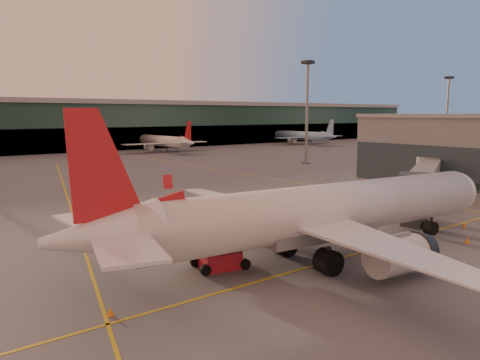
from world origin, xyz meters
TOP-DOWN VIEW (x-y plane):
  - ground at (0.00, 0.00)m, footprint 600.00×600.00m
  - taxi_markings at (-7.32, 44.49)m, footprint 100.12×173.00m
  - gate_building at (41.93, 17.93)m, footprint 18.40×22.40m
  - mast_east_near at (55.00, 62.00)m, footprint 2.40×2.40m
  - mast_east_far at (130.00, 66.00)m, footprint 2.40×2.40m
  - distant_aircraft_row at (10.83, 118.00)m, footprint 350.00×34.00m
  - main_airplane at (-2.01, 5.66)m, footprint 42.86×38.75m
  - jet_bridge at (25.34, 11.73)m, footprint 23.95×13.86m
  - catering_truck at (-9.54, 9.36)m, footprint 5.98×3.60m
  - pushback_tug at (19.61, 10.76)m, footprint 3.38×1.84m
  - cone_nose at (20.42, 3.94)m, footprint 0.45×0.45m
  - cone_tail at (-20.09, 6.09)m, footprint 0.43×0.43m
  - cone_wing_left at (-3.36, 24.11)m, footprint 0.39×0.39m
  - cone_fwd at (14.09, 0.47)m, footprint 0.49×0.49m

SIDE VIEW (x-z plane):
  - ground at x=0.00m, z-range 0.00..0.00m
  - distant_aircraft_row at x=10.83m, z-range -6.50..6.50m
  - taxi_markings at x=-7.32m, z-range 0.00..0.01m
  - cone_wing_left at x=-3.36m, z-range -0.01..0.49m
  - cone_tail at x=-20.09m, z-range -0.01..0.54m
  - cone_nose at x=20.42m, z-range -0.01..0.56m
  - cone_fwd at x=14.09m, z-range -0.01..0.61m
  - pushback_tug at x=19.61m, z-range -0.16..1.58m
  - catering_truck at x=-9.54m, z-range 0.30..4.64m
  - main_airplane at x=-2.01m, z-range -2.27..10.67m
  - jet_bridge at x=25.34m, z-range 1.27..7.51m
  - gate_building at x=41.93m, z-range -0.01..12.59m
  - mast_east_near at x=55.00m, z-range 2.06..27.66m
  - mast_east_far at x=130.00m, z-range 2.06..27.66m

